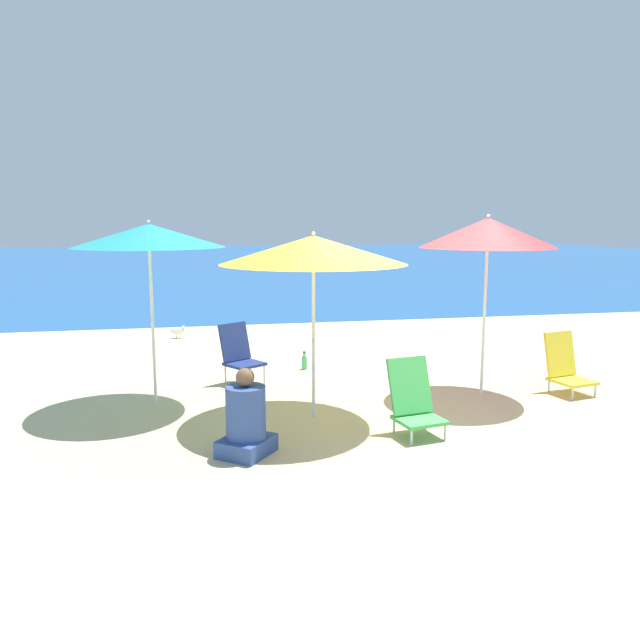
# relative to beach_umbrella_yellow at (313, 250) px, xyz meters

# --- Properties ---
(ground_plane) EXTENTS (60.00, 60.00, 0.00)m
(ground_plane) POSITION_rel_beach_umbrella_yellow_xyz_m (1.23, 0.10, -1.82)
(ground_plane) COLOR #D1BA89
(sea_water) EXTENTS (60.00, 40.00, 0.01)m
(sea_water) POSITION_rel_beach_umbrella_yellow_xyz_m (1.23, 26.21, -1.81)
(sea_water) COLOR #1E5699
(sea_water) RESTS_ON ground
(beach_umbrella_yellow) EXTENTS (1.98, 1.98, 2.01)m
(beach_umbrella_yellow) POSITION_rel_beach_umbrella_yellow_xyz_m (0.00, 0.00, 0.00)
(beach_umbrella_yellow) COLOR white
(beach_umbrella_yellow) RESTS_ON ground
(beach_umbrella_red) EXTENTS (1.61, 1.61, 2.20)m
(beach_umbrella_red) POSITION_rel_beach_umbrella_yellow_xyz_m (2.20, 0.46, 0.16)
(beach_umbrella_red) COLOR white
(beach_umbrella_red) RESTS_ON ground
(beach_umbrella_teal) EXTENTS (1.71, 1.71, 2.13)m
(beach_umbrella_teal) POSITION_rel_beach_umbrella_yellow_xyz_m (-1.72, 0.84, 0.14)
(beach_umbrella_teal) COLOR white
(beach_umbrella_teal) RESTS_ON ground
(beach_chair_yellow) EXTENTS (0.54, 0.61, 0.74)m
(beach_chair_yellow) POSITION_rel_beach_umbrella_yellow_xyz_m (3.27, 0.35, -1.49)
(beach_chair_yellow) COLOR silver
(beach_chair_yellow) RESTS_ON ground
(beach_chair_green) EXTENTS (0.53, 0.59, 0.75)m
(beach_chair_green) POSITION_rel_beach_umbrella_yellow_xyz_m (0.88, -0.72, -1.47)
(beach_chair_green) COLOR silver
(beach_chair_green) RESTS_ON ground
(beach_chair_navy) EXTENTS (0.63, 0.64, 0.79)m
(beach_chair_navy) POSITION_rel_beach_umbrella_yellow_xyz_m (-0.68, 1.59, -1.41)
(beach_chair_navy) COLOR silver
(beach_chair_navy) RESTS_ON ground
(person_seated_near) EXTENTS (0.61, 0.62, 0.81)m
(person_seated_near) POSITION_rel_beach_umbrella_yellow_xyz_m (-0.81, -0.96, -1.50)
(person_seated_near) COLOR #334C8C
(person_seated_near) RESTS_ON ground
(water_bottle) EXTENTS (0.08, 0.08, 0.26)m
(water_bottle) POSITION_rel_beach_umbrella_yellow_xyz_m (0.29, 2.19, -1.71)
(water_bottle) COLOR #4CB266
(water_bottle) RESTS_ON ground
(seagull) EXTENTS (0.27, 0.11, 0.23)m
(seagull) POSITION_rel_beach_umbrella_yellow_xyz_m (-1.54, 5.00, -1.68)
(seagull) COLOR gold
(seagull) RESTS_ON ground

